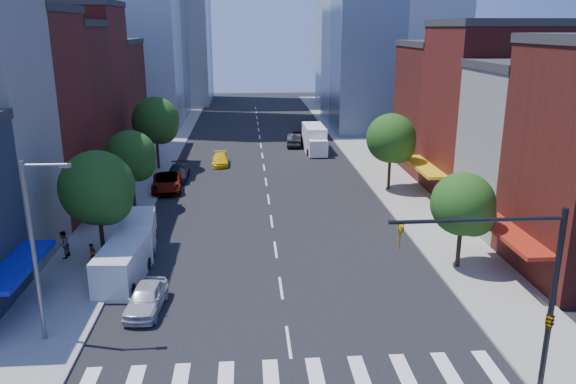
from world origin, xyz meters
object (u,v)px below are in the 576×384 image
pedestrian_near (93,255)px  parked_car_front (146,298)px  cargo_van_far (138,235)px  traffic_car_oncoming (294,140)px  box_truck (315,140)px  parked_car_rear (178,173)px  cargo_van_near (122,266)px  taxi (220,159)px  traffic_car_far (297,135)px  pedestrian_far (63,245)px  parked_car_second (127,264)px  parked_car_third (167,182)px

pedestrian_near → parked_car_front: bearing=-133.5°
cargo_van_far → pedestrian_near: 3.71m
traffic_car_oncoming → box_truck: size_ratio=0.63×
parked_car_rear → pedestrian_near: 21.78m
box_truck → cargo_van_near: bearing=-114.3°
parked_car_front → cargo_van_far: 9.07m
taxi → traffic_car_far: 17.13m
pedestrian_near → traffic_car_oncoming: bearing=-12.7°
traffic_car_far → pedestrian_far: pedestrian_far is taller
parked_car_rear → pedestrian_near: (-2.97, -21.57, 0.18)m
parked_car_second → pedestrian_near: bearing=154.1°
parked_car_front → parked_car_second: parked_car_second is taller
pedestrian_near → taxi: bearing=-3.6°
box_truck → cargo_van_far: bearing=-117.7°
cargo_van_far → box_truck: (16.08, 31.35, 0.34)m
cargo_van_far → parked_car_second: bearing=-96.0°
cargo_van_near → pedestrian_far: (-4.62, 3.94, -0.09)m
parked_car_rear → pedestrian_near: size_ratio=3.33×
cargo_van_far → pedestrian_near: bearing=-135.5°
parked_car_front → traffic_car_oncoming: (11.85, 43.64, 0.08)m
parked_car_second → box_truck: box_truck is taller
traffic_car_far → taxi: bearing=46.9°
parked_car_front → parked_car_third: parked_car_third is taller
parked_car_rear → box_truck: (15.48, 12.62, 0.75)m
parked_car_third → parked_car_second: bearing=-95.6°
parked_car_second → cargo_van_far: size_ratio=0.80×
traffic_car_far → pedestrian_near: (-16.94, -41.73, 0.27)m
traffic_car_oncoming → parked_car_front: bearing=81.0°
cargo_van_near → parked_car_third: bearing=94.4°
taxi → traffic_car_oncoming: bearing=45.3°
parked_car_second → parked_car_third: 18.99m
cargo_van_near → box_truck: (16.10, 36.64, 0.33)m
taxi → traffic_car_far: traffic_car_far is taller
parked_car_second → box_truck: size_ratio=0.58×
parked_car_front → parked_car_third: (-2.00, 23.79, 0.06)m
parked_car_front → traffic_car_far: (12.59, 47.73, -0.10)m
taxi → pedestrian_near: (-6.99, -27.79, 0.28)m
taxi → pedestrian_near: bearing=-105.7°
cargo_van_far → box_truck: 35.23m
parked_car_rear → box_truck: box_truck is taller
cargo_van_far → pedestrian_far: size_ratio=3.06×
traffic_car_far → parked_car_front: bearing=67.7°
parked_car_second → taxi: bearing=81.9°
parked_car_rear → taxi: bearing=57.6°
pedestrian_near → cargo_van_near: bearing=-125.7°
parked_car_front → pedestrian_far: size_ratio=2.36×
parked_car_front → parked_car_rear: parked_car_front is taller
parked_car_third → cargo_van_far: (0.02, -14.96, 0.35)m
cargo_van_near → pedestrian_far: 6.07m
cargo_van_near → pedestrian_far: size_ratio=3.06×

